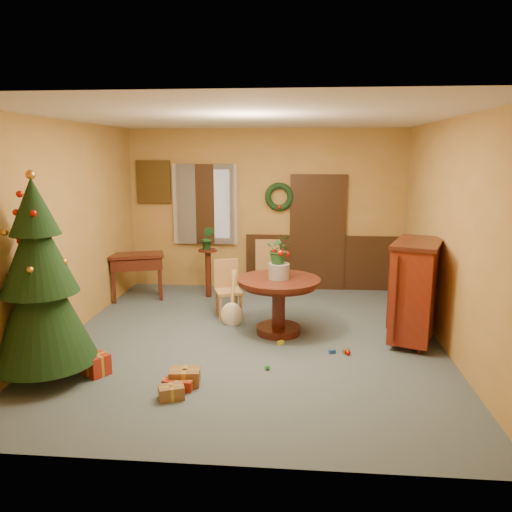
# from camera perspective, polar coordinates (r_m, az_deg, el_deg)

# --- Properties ---
(room_envelope) EXTENTS (5.50, 5.50, 5.50)m
(room_envelope) POSITION_cam_1_polar(r_m,az_deg,el_deg) (9.11, 2.36, 3.14)
(room_envelope) COLOR #35424E
(room_envelope) RESTS_ON ground
(dining_table) EXTENTS (1.14, 1.14, 0.79)m
(dining_table) POSITION_cam_1_polar(r_m,az_deg,el_deg) (6.88, 2.62, -4.49)
(dining_table) COLOR black
(dining_table) RESTS_ON floor
(urn) EXTENTS (0.29, 0.29, 0.21)m
(urn) POSITION_cam_1_polar(r_m,az_deg,el_deg) (6.80, 2.64, -1.73)
(urn) COLOR slate
(urn) RESTS_ON dining_table
(centerpiece_plant) EXTENTS (0.36, 0.31, 0.40)m
(centerpiece_plant) POSITION_cam_1_polar(r_m,az_deg,el_deg) (6.73, 2.67, 0.78)
(centerpiece_plant) COLOR #1E4C23
(centerpiece_plant) RESTS_ON urn
(chair_near) EXTENTS (0.49, 0.49, 0.88)m
(chair_near) POSITION_cam_1_polar(r_m,az_deg,el_deg) (7.64, -3.29, -3.49)
(chair_near) COLOR #A87343
(chair_near) RESTS_ON floor
(chair_far) EXTENTS (0.44, 0.44, 0.98)m
(chair_far) POSITION_cam_1_polar(r_m,az_deg,el_deg) (8.93, 1.35, -0.87)
(chair_far) COLOR #A87343
(chair_far) RESTS_ON floor
(guitar) EXTENTS (0.37, 0.53, 0.75)m
(guitar) POSITION_cam_1_polar(r_m,az_deg,el_deg) (7.25, -2.79, -5.02)
(guitar) COLOR beige
(guitar) RESTS_ON floor
(plant_stand) EXTENTS (0.33, 0.33, 0.84)m
(plant_stand) POSITION_cam_1_polar(r_m,az_deg,el_deg) (8.69, -5.49, -1.30)
(plant_stand) COLOR black
(plant_stand) RESTS_ON floor
(stand_plant) EXTENTS (0.25, 0.21, 0.40)m
(stand_plant) POSITION_cam_1_polar(r_m,az_deg,el_deg) (8.59, -5.56, 2.06)
(stand_plant) COLOR #19471E
(stand_plant) RESTS_ON plant_stand
(christmas_tree) EXTENTS (1.11, 1.11, 2.30)m
(christmas_tree) POSITION_cam_1_polar(r_m,az_deg,el_deg) (5.85, -23.45, -2.89)
(christmas_tree) COLOR #382111
(christmas_tree) RESTS_ON floor
(writing_desk) EXTENTS (0.99, 0.71, 0.80)m
(writing_desk) POSITION_cam_1_polar(r_m,az_deg,el_deg) (8.70, -13.49, -1.03)
(writing_desk) COLOR black
(writing_desk) RESTS_ON floor
(sideboard) EXTENTS (0.89, 1.19, 1.36)m
(sideboard) POSITION_cam_1_polar(r_m,az_deg,el_deg) (6.87, 17.73, -3.56)
(sideboard) COLOR #521209
(sideboard) RESTS_ON floor
(gift_a) EXTENTS (0.35, 0.27, 0.17)m
(gift_a) POSITION_cam_1_polar(r_m,az_deg,el_deg) (5.62, -8.14, -13.51)
(gift_a) COLOR brown
(gift_a) RESTS_ON floor
(gift_b) EXTENTS (0.33, 0.33, 0.24)m
(gift_b) POSITION_cam_1_polar(r_m,az_deg,el_deg) (6.05, -17.74, -11.76)
(gift_b) COLOR maroon
(gift_b) RESTS_ON floor
(gift_c) EXTENTS (0.30, 0.26, 0.14)m
(gift_c) POSITION_cam_1_polar(r_m,az_deg,el_deg) (5.35, -9.65, -15.10)
(gift_c) COLOR brown
(gift_c) RESTS_ON floor
(gift_d) EXTENTS (0.33, 0.15, 0.11)m
(gift_d) POSITION_cam_1_polar(r_m,az_deg,el_deg) (5.53, -8.93, -14.31)
(gift_d) COLOR maroon
(gift_d) RESTS_ON floor
(toy_a) EXTENTS (0.09, 0.08, 0.05)m
(toy_a) POSITION_cam_1_polar(r_m,az_deg,el_deg) (6.44, 8.69, -10.74)
(toy_a) COLOR #234F9A
(toy_a) RESTS_ON floor
(toy_b) EXTENTS (0.06, 0.06, 0.06)m
(toy_b) POSITION_cam_1_polar(r_m,az_deg,el_deg) (5.93, 1.31, -12.60)
(toy_b) COLOR #238031
(toy_b) RESTS_ON floor
(toy_c) EXTENTS (0.09, 0.09, 0.05)m
(toy_c) POSITION_cam_1_polar(r_m,az_deg,el_deg) (6.65, 2.84, -9.88)
(toy_c) COLOR gold
(toy_c) RESTS_ON floor
(toy_d) EXTENTS (0.06, 0.06, 0.06)m
(toy_d) POSITION_cam_1_polar(r_m,az_deg,el_deg) (6.41, 10.49, -10.85)
(toy_d) COLOR #AF150B
(toy_d) RESTS_ON floor
(toy_e) EXTENTS (0.09, 0.08, 0.05)m
(toy_e) POSITION_cam_1_polar(r_m,az_deg,el_deg) (6.46, 10.26, -10.71)
(toy_e) COLOR gold
(toy_e) RESTS_ON floor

